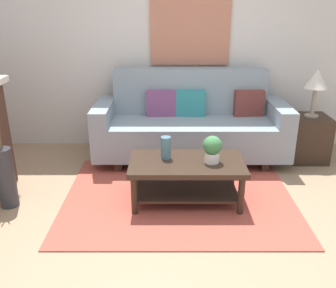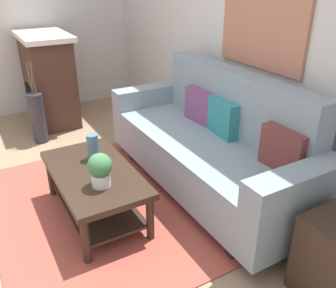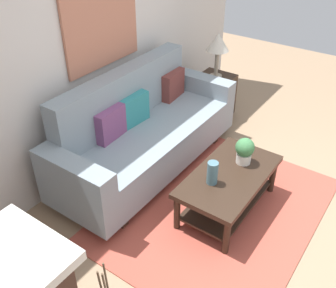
# 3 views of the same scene
# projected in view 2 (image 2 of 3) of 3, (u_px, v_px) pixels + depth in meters

# --- Properties ---
(ground_plane) EXTENTS (9.56, 9.56, 0.00)m
(ground_plane) POSITION_uv_depth(u_px,v_px,m) (45.00, 226.00, 2.93)
(ground_plane) COLOR #9E7F60
(wall_back) EXTENTS (5.56, 0.10, 2.70)m
(wall_back) POSITION_uv_depth(u_px,v_px,m) (253.00, 34.00, 3.25)
(wall_back) COLOR silver
(wall_back) RESTS_ON ground_plane
(wall_left) EXTENTS (0.10, 4.99, 2.70)m
(wall_left) POSITION_uv_depth(u_px,v_px,m) (18.00, 13.00, 4.77)
(wall_left) COLOR silver
(wall_left) RESTS_ON ground_plane
(area_rug) EXTENTS (2.28, 1.76, 0.01)m
(area_rug) POSITION_uv_depth(u_px,v_px,m) (103.00, 207.00, 3.16)
(area_rug) COLOR #B24C3D
(area_rug) RESTS_ON ground_plane
(couch) EXTENTS (2.30, 0.84, 1.08)m
(couch) POSITION_uv_depth(u_px,v_px,m) (210.00, 146.00, 3.29)
(couch) COLOR gray
(couch) RESTS_ON ground_plane
(throw_pillow_plum) EXTENTS (0.37, 0.14, 0.32)m
(throw_pillow_plum) POSITION_uv_depth(u_px,v_px,m) (200.00, 106.00, 3.51)
(throw_pillow_plum) COLOR #7A4270
(throw_pillow_plum) RESTS_ON couch
(throw_pillow_teal) EXTENTS (0.37, 0.15, 0.32)m
(throw_pillow_teal) POSITION_uv_depth(u_px,v_px,m) (223.00, 118.00, 3.23)
(throw_pillow_teal) COLOR teal
(throw_pillow_teal) RESTS_ON couch
(throw_pillow_maroon) EXTENTS (0.37, 0.15, 0.32)m
(throw_pillow_maroon) POSITION_uv_depth(u_px,v_px,m) (283.00, 149.00, 2.67)
(throw_pillow_maroon) COLOR brown
(throw_pillow_maroon) RESTS_ON couch
(coffee_table) EXTENTS (1.10, 0.60, 0.43)m
(coffee_table) POSITION_uv_depth(u_px,v_px,m) (95.00, 183.00, 2.93)
(coffee_table) COLOR #332319
(coffee_table) RESTS_ON ground_plane
(tabletop_vase) EXTENTS (0.10, 0.10, 0.22)m
(tabletop_vase) POSITION_uv_depth(u_px,v_px,m) (93.00, 147.00, 3.02)
(tabletop_vase) COLOR slate
(tabletop_vase) RESTS_ON coffee_table
(potted_plant_tabletop) EXTENTS (0.18, 0.18, 0.26)m
(potted_plant_tabletop) POSITION_uv_depth(u_px,v_px,m) (100.00, 169.00, 2.63)
(potted_plant_tabletop) COLOR white
(potted_plant_tabletop) RESTS_ON coffee_table
(fireplace) EXTENTS (1.02, 0.58, 1.16)m
(fireplace) POSITION_uv_depth(u_px,v_px,m) (49.00, 79.00, 4.70)
(fireplace) COLOR #472D23
(fireplace) RESTS_ON ground_plane
(floor_vase) EXTENTS (0.17, 0.17, 0.59)m
(floor_vase) POSITION_uv_depth(u_px,v_px,m) (38.00, 118.00, 4.24)
(floor_vase) COLOR #2D2D33
(floor_vase) RESTS_ON ground_plane
(floor_vase_branch_a) EXTENTS (0.03, 0.05, 0.36)m
(floor_vase_branch_a) POSITION_uv_depth(u_px,v_px,m) (32.00, 79.00, 4.02)
(floor_vase_branch_a) COLOR brown
(floor_vase_branch_a) RESTS_ON floor_vase
(floor_vase_branch_b) EXTENTS (0.05, 0.03, 0.36)m
(floor_vase_branch_b) POSITION_uv_depth(u_px,v_px,m) (33.00, 78.00, 4.05)
(floor_vase_branch_b) COLOR brown
(floor_vase_branch_b) RESTS_ON floor_vase
(floor_vase_branch_c) EXTENTS (0.04, 0.02, 0.36)m
(floor_vase_branch_c) POSITION_uv_depth(u_px,v_px,m) (30.00, 79.00, 4.03)
(floor_vase_branch_c) COLOR brown
(floor_vase_branch_c) RESTS_ON floor_vase
(framed_painting) EXTENTS (0.99, 0.03, 0.98)m
(framed_painting) POSITION_uv_depth(u_px,v_px,m) (264.00, 8.00, 2.99)
(framed_painting) COLOR #B77056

